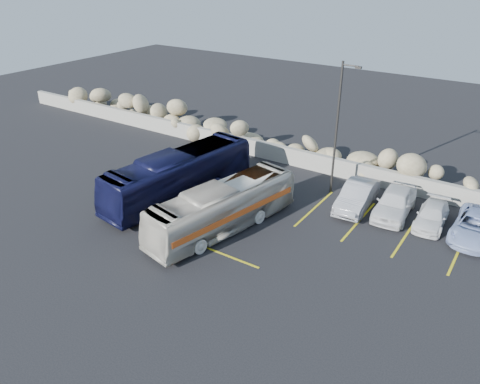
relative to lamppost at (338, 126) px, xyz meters
The scene contains 11 objects.
ground 10.73m from the lamppost, 105.05° to the right, with size 90.00×90.00×0.00m, color black.
seawall 5.14m from the lamppost, 135.63° to the left, with size 60.00×0.40×1.20m, color gray.
riprap_pile 5.40m from the lamppost, 124.63° to the left, with size 54.00×2.80×2.60m, color #90825E, non-canonical shape.
parking_lines 6.18m from the lamppost, 62.01° to the right, with size 18.16×9.36×0.01m.
lamppost is the anchor object (origin of this frame).
vintage_bus 8.46m from the lamppost, 112.71° to the right, with size 2.15×9.19×2.56m, color beige.
tour_coach 9.76m from the lamppost, 142.89° to the right, with size 2.41×10.30×2.87m, color #101136.
car_a 5.42m from the lamppost, ahead, with size 1.81×4.49×1.53m, color silver.
car_b 4.21m from the lamppost, 27.63° to the right, with size 1.54×4.42×1.46m, color #AAA9AE.
car_c 7.21m from the lamppost, ahead, with size 1.48×3.65×1.06m, color silver.
car_d 9.10m from the lamppost, ahead, with size 2.11×4.57×1.27m, color #98ABD7.
Camera 1 is at (12.24, -15.27, 13.01)m, focal length 35.00 mm.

